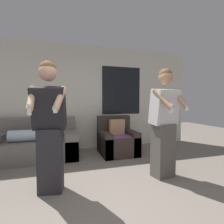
{
  "coord_description": "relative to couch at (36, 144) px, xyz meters",
  "views": [
    {
      "loc": [
        -0.43,
        -1.71,
        1.24
      ],
      "look_at": [
        0.32,
        0.78,
        1.09
      ],
      "focal_mm": 28.0,
      "sensor_mm": 36.0,
      "label": 1
    }
  ],
  "objects": [
    {
      "name": "person_right",
      "position": [
        2.15,
        -1.65,
        0.6
      ],
      "size": [
        0.51,
        0.54,
        1.77
      ],
      "color": "#56514C",
      "rests_on": "ground_plane"
    },
    {
      "name": "wall_back",
      "position": [
        0.97,
        0.52,
        1.05
      ],
      "size": [
        6.46,
        0.07,
        2.7
      ],
      "color": "beige",
      "rests_on": "ground_plane"
    },
    {
      "name": "ground_plane",
      "position": [
        0.95,
        -2.4,
        -0.3
      ],
      "size": [
        14.0,
        14.0,
        0.0
      ],
      "primitive_type": "plane",
      "color": "slate"
    },
    {
      "name": "armchair",
      "position": [
        1.83,
        -0.18,
        0.01
      ],
      "size": [
        0.82,
        0.87,
        0.89
      ],
      "color": "#332823",
      "rests_on": "ground_plane"
    },
    {
      "name": "couch",
      "position": [
        0.0,
        0.0,
        0.0
      ],
      "size": [
        1.77,
        0.98,
        0.87
      ],
      "color": "slate",
      "rests_on": "ground_plane"
    },
    {
      "name": "person_left",
      "position": [
        0.38,
        -1.64,
        0.61
      ],
      "size": [
        0.48,
        0.56,
        1.77
      ],
      "color": "#28282D",
      "rests_on": "ground_plane"
    }
  ]
}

